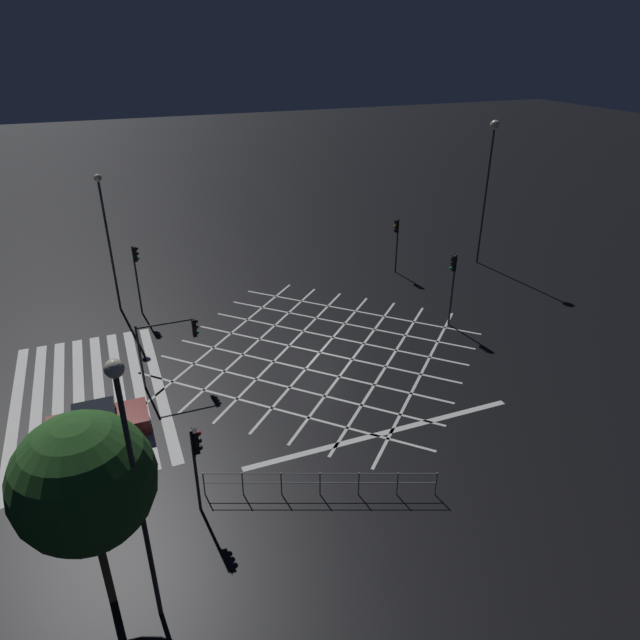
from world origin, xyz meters
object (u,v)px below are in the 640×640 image
(street_lamp_east, at_px, (106,224))
(street_tree_near, at_px, (84,482))
(street_lamp_far, at_px, (491,157))
(waiting_car, at_px, (98,423))
(street_lamp_west, at_px, (131,459))
(traffic_light_median_south, at_px, (173,336))
(traffic_light_sw_cross, at_px, (136,266))
(traffic_light_se_cross, at_px, (196,453))
(traffic_light_median_north, at_px, (453,275))
(traffic_light_nw_cross, at_px, (396,234))

(street_lamp_east, relative_size, street_tree_near, 1.26)
(street_lamp_far, relative_size, waiting_car, 2.46)
(street_lamp_west, height_order, street_lamp_far, street_lamp_far)
(street_lamp_west, xyz_separation_m, street_lamp_far, (-20.68, 25.79, 1.83))
(traffic_light_median_south, distance_m, street_lamp_far, 25.22)
(traffic_light_sw_cross, bearing_deg, traffic_light_median_south, -84.96)
(traffic_light_sw_cross, xyz_separation_m, traffic_light_se_cross, (17.30, 0.22, -0.55))
(traffic_light_se_cross, bearing_deg, traffic_light_median_south, 86.59)
(traffic_light_se_cross, height_order, street_lamp_east, street_lamp_east)
(traffic_light_median_north, distance_m, traffic_light_nw_cross, 8.46)
(traffic_light_median_north, height_order, street_lamp_west, street_lamp_west)
(traffic_light_nw_cross, bearing_deg, street_lamp_far, 175.62)
(street_lamp_far, distance_m, street_tree_near, 33.61)
(street_lamp_east, height_order, waiting_car, street_lamp_east)
(traffic_light_median_south, distance_m, traffic_light_sw_cross, 8.54)
(street_tree_near, bearing_deg, traffic_light_median_north, 121.34)
(waiting_car, bearing_deg, traffic_light_median_north, 9.87)
(street_lamp_east, height_order, street_tree_near, street_lamp_east)
(traffic_light_median_north, distance_m, waiting_car, 19.83)
(traffic_light_se_cross, height_order, traffic_light_nw_cross, traffic_light_nw_cross)
(street_lamp_west, height_order, street_tree_near, street_lamp_west)
(traffic_light_sw_cross, distance_m, street_lamp_west, 21.21)
(traffic_light_median_north, relative_size, street_lamp_west, 0.50)
(traffic_light_se_cross, xyz_separation_m, street_lamp_far, (-17.02, 23.81, 5.13))
(traffic_light_median_south, relative_size, street_tree_near, 0.51)
(traffic_light_sw_cross, bearing_deg, street_lamp_east, 139.22)
(street_tree_near, height_order, waiting_car, street_tree_near)
(traffic_light_se_cross, bearing_deg, traffic_light_median_north, 29.49)
(traffic_light_sw_cross, distance_m, street_lamp_east, 2.91)
(traffic_light_sw_cross, distance_m, traffic_light_nw_cross, 17.37)
(street_lamp_east, relative_size, waiting_car, 2.03)
(traffic_light_sw_cross, bearing_deg, street_tree_near, -98.65)
(traffic_light_median_south, height_order, traffic_light_sw_cross, traffic_light_sw_cross)
(traffic_light_median_south, distance_m, street_tree_near, 12.30)
(traffic_light_sw_cross, height_order, street_tree_near, street_tree_near)
(traffic_light_sw_cross, xyz_separation_m, street_lamp_west, (20.96, -1.76, 2.75))
(traffic_light_sw_cross, distance_m, traffic_light_se_cross, 17.31)
(traffic_light_median_north, bearing_deg, traffic_light_se_cross, 29.49)
(traffic_light_se_cross, bearing_deg, street_tree_near, -140.54)
(traffic_light_median_north, distance_m, street_tree_near, 22.77)
(traffic_light_median_north, distance_m, traffic_light_se_cross, 18.55)
(street_lamp_west, bearing_deg, traffic_light_median_north, 125.23)
(traffic_light_median_north, relative_size, waiting_car, 1.07)
(traffic_light_se_cross, bearing_deg, street_lamp_far, 35.56)
(traffic_light_median_south, xyz_separation_m, street_lamp_east, (-9.58, -2.02, 2.96))
(street_lamp_east, distance_m, street_lamp_far, 25.43)
(traffic_light_median_south, height_order, traffic_light_se_cross, traffic_light_se_cross)
(traffic_light_sw_cross, bearing_deg, traffic_light_median_north, -26.53)
(traffic_light_se_cross, xyz_separation_m, street_lamp_west, (3.67, -1.98, 3.30))
(street_lamp_east, bearing_deg, traffic_light_median_south, 11.90)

